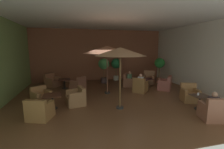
# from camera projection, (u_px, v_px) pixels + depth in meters

# --- Properties ---
(ground_plane) EXTENTS (10.53, 9.54, 0.02)m
(ground_plane) POSITION_uv_depth(u_px,v_px,m) (114.00, 97.00, 8.45)
(ground_plane) COLOR brown
(wall_back_brick) EXTENTS (10.53, 0.08, 4.02)m
(wall_back_brick) POSITION_uv_depth(u_px,v_px,m) (100.00, 55.00, 12.64)
(wall_back_brick) COLOR brown
(wall_back_brick) RESTS_ON ground_plane
(wall_right_plain) EXTENTS (0.08, 9.54, 4.02)m
(wall_right_plain) POSITION_uv_depth(u_px,v_px,m) (199.00, 58.00, 9.33)
(wall_right_plain) COLOR silver
(wall_right_plain) RESTS_ON ground_plane
(ceiling_slab) EXTENTS (10.53, 9.54, 0.06)m
(ceiling_slab) POSITION_uv_depth(u_px,v_px,m) (114.00, 18.00, 7.77)
(ceiling_slab) COLOR silver
(ceiling_slab) RESTS_ON wall_back_brick
(cafe_table_front_left) EXTENTS (0.66, 0.66, 0.61)m
(cafe_table_front_left) POSITION_uv_depth(u_px,v_px,m) (200.00, 99.00, 6.66)
(cafe_table_front_left) COLOR black
(cafe_table_front_left) RESTS_ON ground_plane
(armchair_front_left_north) EXTENTS (0.99, 0.97, 0.88)m
(armchair_front_left_north) POSITION_uv_depth(u_px,v_px,m) (214.00, 112.00, 5.65)
(armchair_front_left_north) COLOR brown
(armchair_front_left_north) RESTS_ON ground_plane
(armchair_front_left_east) EXTENTS (0.95, 0.96, 0.86)m
(armchair_front_left_east) POSITION_uv_depth(u_px,v_px,m) (190.00, 95.00, 7.70)
(armchair_front_left_east) COLOR brown
(armchair_front_left_east) RESTS_ON ground_plane
(cafe_table_front_right) EXTENTS (0.78, 0.78, 0.61)m
(cafe_table_front_right) POSITION_uv_depth(u_px,v_px,m) (52.00, 98.00, 6.72)
(cafe_table_front_right) COLOR black
(cafe_table_front_right) RESTS_ON ground_plane
(armchair_front_right_north) EXTENTS (1.05, 1.06, 0.80)m
(armchair_front_right_north) POSITION_uv_depth(u_px,v_px,m) (41.00, 97.00, 7.39)
(armchair_front_right_north) COLOR olive
(armchair_front_right_north) RESTS_ON ground_plane
(armchair_front_right_east) EXTENTS (0.99, 0.98, 0.81)m
(armchair_front_right_east) POSITION_uv_depth(u_px,v_px,m) (40.00, 111.00, 5.74)
(armchair_front_right_east) COLOR olive
(armchair_front_right_east) RESTS_ON ground_plane
(armchair_front_right_south) EXTENTS (0.95, 0.98, 0.81)m
(armchair_front_right_south) POSITION_uv_depth(u_px,v_px,m) (76.00, 98.00, 7.20)
(armchair_front_right_south) COLOR brown
(armchair_front_right_south) RESTS_ON ground_plane
(cafe_table_mid_center) EXTENTS (0.74, 0.74, 0.61)m
(cafe_table_mid_center) POSITION_uv_depth(u_px,v_px,m) (147.00, 81.00, 10.27)
(cafe_table_mid_center) COLOR black
(cafe_table_mid_center) RESTS_ON ground_plane
(armchair_mid_center_north) EXTENTS (1.06, 1.06, 0.88)m
(armchair_mid_center_north) POSITION_uv_depth(u_px,v_px,m) (140.00, 87.00, 9.29)
(armchair_mid_center_north) COLOR brown
(armchair_mid_center_north) RESTS_ON ground_plane
(armchair_mid_center_east) EXTENTS (1.07, 1.07, 0.89)m
(armchair_mid_center_east) POSITION_uv_depth(u_px,v_px,m) (165.00, 85.00, 9.77)
(armchair_mid_center_east) COLOR #934F45
(armchair_mid_center_east) RESTS_ON ground_plane
(armchair_mid_center_south) EXTENTS (1.07, 1.06, 0.93)m
(armchair_mid_center_south) POSITION_uv_depth(u_px,v_px,m) (149.00, 79.00, 11.38)
(armchair_mid_center_south) COLOR #8E5F41
(armchair_mid_center_south) RESTS_ON ground_plane
(armchair_mid_center_west) EXTENTS (0.98, 0.99, 0.85)m
(armchair_mid_center_west) POSITION_uv_depth(u_px,v_px,m) (129.00, 82.00, 10.65)
(armchair_mid_center_west) COLOR brown
(armchair_mid_center_west) RESTS_ON ground_plane
(cafe_table_rear_right) EXTENTS (0.75, 0.75, 0.61)m
(cafe_table_rear_right) POSITION_uv_depth(u_px,v_px,m) (64.00, 81.00, 10.14)
(cafe_table_rear_right) COLOR black
(cafe_table_rear_right) RESTS_ON ground_plane
(armchair_rear_right_north) EXTENTS (1.13, 1.14, 0.89)m
(armchair_rear_right_north) POSITION_uv_depth(u_px,v_px,m) (52.00, 82.00, 10.66)
(armchair_rear_right_north) COLOR #915B3F
(armchair_rear_right_north) RESTS_ON ground_plane
(armchair_rear_right_east) EXTENTS (1.06, 1.08, 0.85)m
(armchair_rear_right_east) POSITION_uv_depth(u_px,v_px,m) (78.00, 85.00, 9.71)
(armchair_rear_right_east) COLOR brown
(armchair_rear_right_east) RESTS_ON ground_plane
(patio_umbrella_tall_red) EXTENTS (2.68, 2.68, 2.71)m
(patio_umbrella_tall_red) POSITION_uv_depth(u_px,v_px,m) (107.00, 50.00, 8.69)
(patio_umbrella_tall_red) COLOR #2D2D2D
(patio_umbrella_tall_red) RESTS_ON ground_plane
(patio_umbrella_center_beige) EXTENTS (2.13, 2.13, 2.62)m
(patio_umbrella_center_beige) POSITION_uv_depth(u_px,v_px,m) (120.00, 52.00, 6.43)
(patio_umbrella_center_beige) COLOR #2D2D2D
(patio_umbrella_center_beige) RESTS_ON ground_plane
(potted_tree_left_corner) EXTENTS (0.80, 0.80, 1.76)m
(potted_tree_left_corner) POSITION_uv_depth(u_px,v_px,m) (116.00, 65.00, 12.64)
(potted_tree_left_corner) COLOR beige
(potted_tree_left_corner) RESTS_ON ground_plane
(potted_tree_mid_left) EXTENTS (0.75, 0.75, 1.86)m
(potted_tree_mid_left) POSITION_uv_depth(u_px,v_px,m) (159.00, 65.00, 11.72)
(potted_tree_mid_left) COLOR #AF674E
(potted_tree_mid_left) RESTS_ON ground_plane
(potted_tree_mid_right) EXTENTS (0.81, 0.81, 1.84)m
(potted_tree_mid_right) POSITION_uv_depth(u_px,v_px,m) (104.00, 66.00, 11.58)
(potted_tree_mid_right) COLOR #3C2B2C
(potted_tree_mid_right) RESTS_ON ground_plane
(patron_blue_shirt) EXTENTS (0.41, 0.44, 0.62)m
(patron_blue_shirt) POSITION_uv_depth(u_px,v_px,m) (130.00, 77.00, 10.57)
(patron_blue_shirt) COLOR #4D7352
(patron_blue_shirt) RESTS_ON ground_plane
(patron_by_window) EXTENTS (0.38, 0.37, 0.67)m
(patron_by_window) POSITION_uv_depth(u_px,v_px,m) (141.00, 80.00, 9.26)
(patron_by_window) COLOR silver
(patron_by_window) RESTS_ON ground_plane
(patron_with_friend) EXTENTS (0.40, 0.34, 0.64)m
(patron_with_friend) POSITION_uv_depth(u_px,v_px,m) (214.00, 102.00, 5.64)
(patron_with_friend) COLOR #423438
(patron_with_friend) RESTS_ON ground_plane
(iced_drink_cup) EXTENTS (0.08, 0.08, 0.11)m
(iced_drink_cup) POSITION_uv_depth(u_px,v_px,m) (198.00, 94.00, 6.65)
(iced_drink_cup) COLOR white
(iced_drink_cup) RESTS_ON cafe_table_front_left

